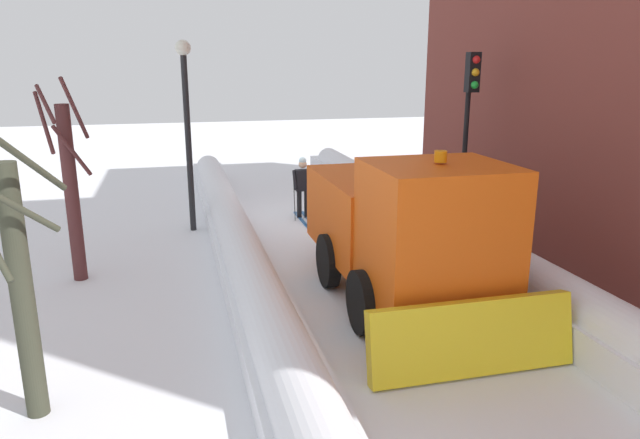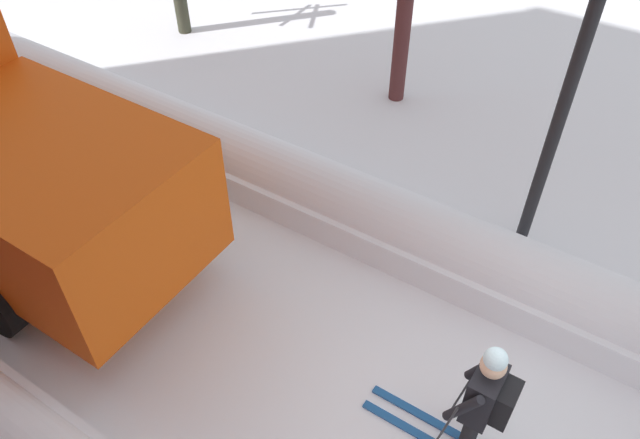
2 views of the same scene
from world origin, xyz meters
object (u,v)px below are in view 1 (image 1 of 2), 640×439
at_px(street_lamp, 187,112).
at_px(plow_truck, 404,228).
at_px(bare_tree_mid, 21,287).
at_px(traffic_light_pole, 469,114).
at_px(skier, 303,184).
at_px(bare_tree_near, 70,187).

bearing_deg(street_lamp, plow_truck, 121.17).
relative_size(street_lamp, bare_tree_mid, 1.33).
bearing_deg(traffic_light_pole, bare_tree_mid, 30.61).
height_order(skier, bare_tree_near, bare_tree_near).
distance_m(skier, traffic_light_pole, 5.43).
relative_size(traffic_light_pole, street_lamp, 0.93).
bearing_deg(plow_truck, bare_tree_near, -24.41).
xyz_separation_m(skier, street_lamp, (3.21, 0.55, 2.19)).
bearing_deg(bare_tree_near, skier, -146.17).
bearing_deg(skier, bare_tree_mid, 58.16).
relative_size(skier, street_lamp, 0.36).
bearing_deg(skier, street_lamp, 9.77).
bearing_deg(traffic_light_pole, skier, -49.87).
height_order(plow_truck, skier, plow_truck).
distance_m(plow_truck, bare_tree_mid, 6.44).
distance_m(plow_truck, bare_tree_near, 6.77).
relative_size(traffic_light_pole, bare_tree_near, 1.11).
height_order(plow_truck, bare_tree_mid, bare_tree_mid).
distance_m(traffic_light_pole, street_lamp, 7.15).
distance_m(skier, street_lamp, 3.92).
bearing_deg(bare_tree_mid, street_lamp, -105.59).
bearing_deg(skier, bare_tree_near, 33.83).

